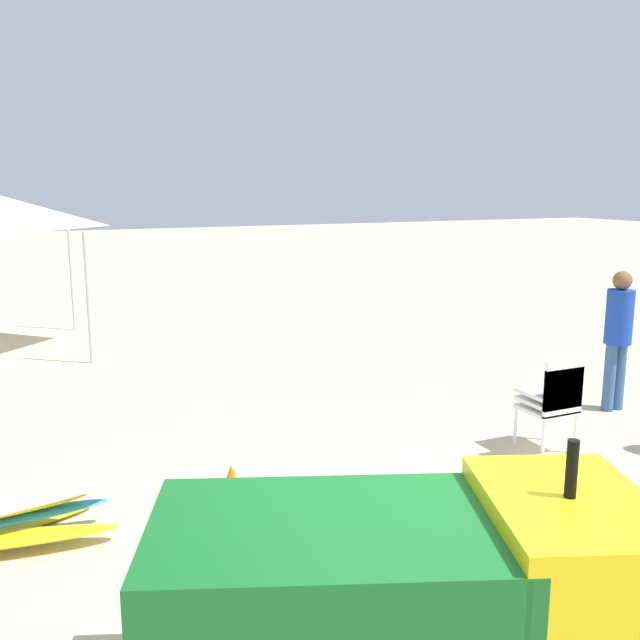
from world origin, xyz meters
TOP-DOWN VIEW (x-y plane):
  - ground at (0.00, 0.00)m, footprint 80.00×80.00m
  - utility_cart at (-0.94, -0.82)m, footprint 2.81×2.06m
  - stacked_plastic_chairs at (2.32, 1.66)m, footprint 0.48×0.48m
  - lifeguard_near_left at (4.00, 2.43)m, footprint 0.32×0.32m
  - traffic_cone_near at (-1.19, 1.37)m, footprint 0.42×0.42m

SIDE VIEW (x-z plane):
  - ground at x=0.00m, z-range 0.00..0.00m
  - traffic_cone_near at x=-1.19m, z-range 0.00..0.59m
  - stacked_plastic_chairs at x=2.32m, z-range 0.09..1.11m
  - utility_cart at x=-0.94m, z-range 0.03..1.53m
  - lifeguard_near_left at x=4.00m, z-range 0.13..1.85m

